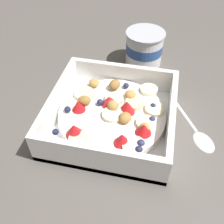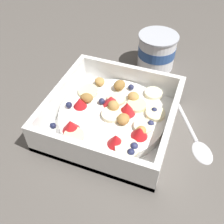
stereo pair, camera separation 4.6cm
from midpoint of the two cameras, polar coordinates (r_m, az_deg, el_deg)
ground_plane at (r=0.47m, az=1.08°, el=-3.58°), size 2.40×2.40×0.00m
fruit_bowl at (r=0.47m, az=2.89°, el=-1.03°), size 0.21×0.21×0.06m
spoon at (r=0.48m, az=20.68°, el=-5.70°), size 0.10×0.16×0.01m
yogurt_cup at (r=0.61m, az=11.98°, el=12.88°), size 0.09×0.09×0.08m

